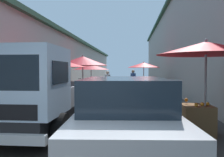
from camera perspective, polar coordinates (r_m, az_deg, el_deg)
name	(u,v)px	position (r m, az deg, el deg)	size (l,w,h in m)	color
ground	(118,95)	(15.38, 1.35, -3.93)	(90.00, 90.00, 0.00)	#3D3A38
building_left_whitewash	(25,63)	(19.35, -20.07, 3.54)	(49.80, 7.50, 4.28)	beige
building_right_concrete	(221,44)	(18.68, 24.72, 7.52)	(49.80, 7.50, 6.87)	gray
fruit_stall_near_left	(92,70)	(17.06, -4.90, 2.05)	(2.57, 2.57, 2.09)	#9E9EA3
fruit_stall_mid_lane	(54,70)	(9.06, -13.73, 1.94)	(2.37, 2.37, 2.11)	#9E9EA3
fruit_stall_far_right	(82,66)	(10.92, -7.21, 2.93)	(2.26, 2.26, 2.31)	#9E9EA3
fruit_stall_near_right	(204,62)	(6.20, 21.26, 3.71)	(2.39, 2.39, 2.37)	#9E9EA3
fruit_stall_far_left	(144,69)	(18.00, 7.73, 2.32)	(2.44, 2.44, 2.25)	#9E9EA3
hatchback_car	(125,117)	(4.47, 3.21, -9.12)	(4.01, 2.13, 1.45)	#ADAFB5
delivery_truck	(34,94)	(5.93, -18.29, -3.50)	(4.92, 1.98, 2.08)	black
vendor_by_crates	(108,82)	(14.82, -1.06, -0.75)	(0.61, 0.31, 1.54)	navy
vendor_in_shade	(133,80)	(16.18, 5.08, -0.34)	(0.61, 0.35, 1.61)	#232328
parked_scooter	(78,91)	(13.01, -8.27, -3.06)	(1.69, 0.36, 1.14)	black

